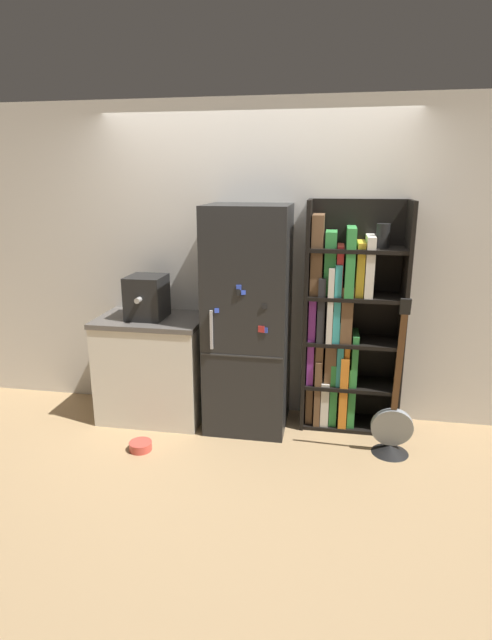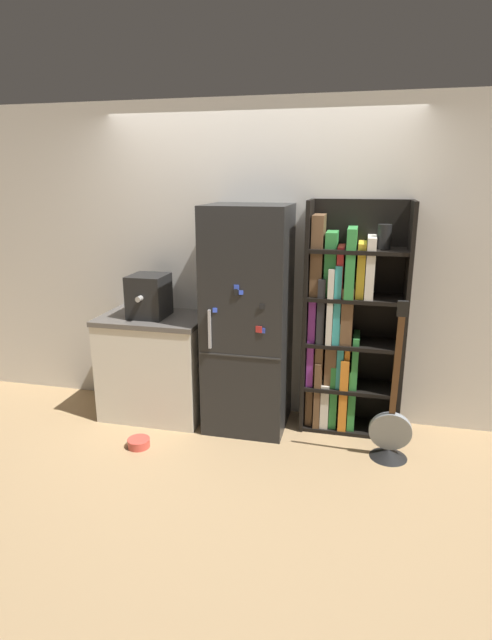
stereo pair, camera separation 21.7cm
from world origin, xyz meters
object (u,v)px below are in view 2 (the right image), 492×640
at_px(refrigerator, 248,320).
at_px(bookshelf, 343,327).
at_px(pet_bowl, 139,442).
at_px(espresso_machine, 149,296).
at_px(guitar, 390,436).

xyz_separation_m(refrigerator, bookshelf, (0.74, 0.14, -0.05)).
relative_size(refrigerator, bookshelf, 0.98).
distance_m(bookshelf, pet_bowl, 1.83).
xyz_separation_m(espresso_machine, guitar, (1.97, -0.29, -0.88)).
xyz_separation_m(refrigerator, pet_bowl, (-0.73, -0.58, -0.86)).
xyz_separation_m(guitar, pet_bowl, (-1.86, -0.28, -0.14)).
bearing_deg(pet_bowl, refrigerator, 38.58).
height_order(espresso_machine, pet_bowl, espresso_machine).
bearing_deg(pet_bowl, guitar, 8.56).
bearing_deg(refrigerator, bookshelf, 10.45).
bearing_deg(guitar, bookshelf, 132.14).
distance_m(bookshelf, espresso_machine, 1.59).
bearing_deg(pet_bowl, bookshelf, 26.05).
bearing_deg(guitar, refrigerator, 165.16).
relative_size(refrigerator, pet_bowl, 10.37).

